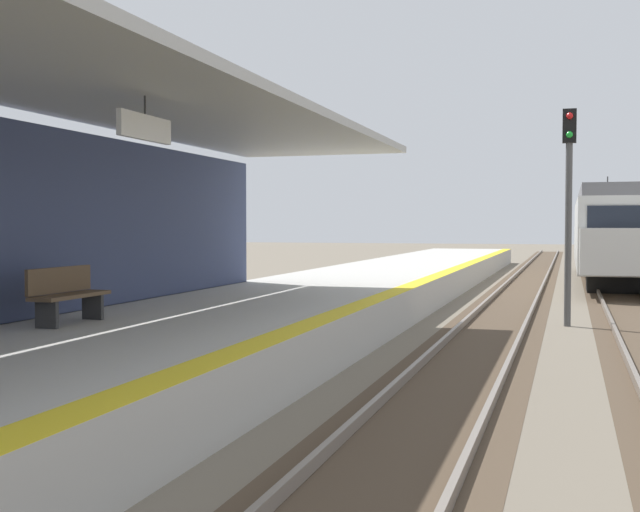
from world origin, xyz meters
TOP-DOWN VIEW (x-y plane):
  - station_platform at (-2.50, 16.00)m, footprint 5.00×80.00m
  - track_pair_nearest_platform at (1.90, 20.00)m, footprint 2.34×120.00m
  - approaching_train at (5.30, 39.63)m, footprint 2.93×19.60m
  - rail_signal_post at (3.56, 23.04)m, footprint 0.32×0.34m
  - platform_bench at (-3.87, 13.61)m, footprint 0.45×1.60m

SIDE VIEW (x-z plane):
  - track_pair_nearest_platform at x=1.90m, z-range -0.03..0.13m
  - station_platform at x=-2.50m, z-range 0.00..0.90m
  - platform_bench at x=-3.87m, z-range 0.93..1.81m
  - approaching_train at x=5.30m, z-range -0.20..4.56m
  - rail_signal_post at x=3.56m, z-range 0.59..5.79m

